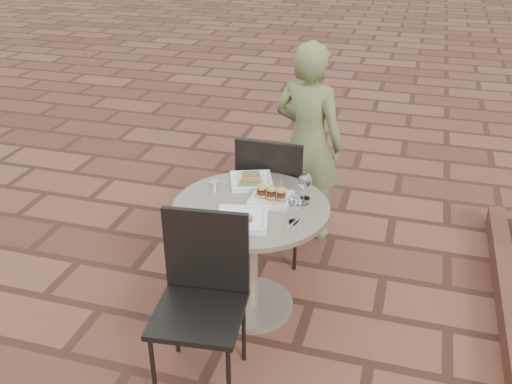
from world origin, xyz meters
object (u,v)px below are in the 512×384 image
(diner, at_px, (308,143))
(plate_tuna, at_px, (242,219))
(chair_far, at_px, (272,189))
(plate_sliders, at_px, (271,196))
(chair_near, at_px, (202,286))
(plate_salmon, at_px, (251,180))
(cafe_table, at_px, (251,242))

(diner, xyz_separation_m, plate_tuna, (-0.11, -1.19, 0.02))
(chair_far, xyz_separation_m, diner, (0.15, 0.43, 0.18))
(chair_far, relative_size, plate_sliders, 4.00)
(chair_near, relative_size, plate_sliders, 4.00)
(plate_salmon, distance_m, plate_sliders, 0.25)
(diner, bearing_deg, chair_near, 97.32)
(cafe_table, bearing_deg, chair_far, 92.35)
(chair_near, bearing_deg, diner, 75.76)
(chair_far, height_order, diner, diner)
(plate_salmon, bearing_deg, plate_tuna, -79.11)
(cafe_table, xyz_separation_m, plate_tuna, (0.01, -0.19, 0.26))
(cafe_table, relative_size, chair_far, 0.97)
(diner, distance_m, plate_salmon, 0.76)
(plate_tuna, bearing_deg, cafe_table, 92.63)
(cafe_table, height_order, plate_salmon, plate_salmon)
(plate_salmon, height_order, plate_sliders, plate_sliders)
(chair_far, relative_size, diner, 0.64)
(chair_far, bearing_deg, plate_tuna, 92.61)
(plate_sliders, bearing_deg, cafe_table, -138.37)
(diner, bearing_deg, cafe_table, 97.84)
(plate_sliders, xyz_separation_m, plate_tuna, (-0.09, -0.28, -0.02))
(cafe_table, distance_m, diner, 1.04)
(diner, height_order, plate_salmon, diner)
(chair_far, distance_m, plate_tuna, 0.79)
(plate_salmon, xyz_separation_m, plate_sliders, (0.18, -0.18, 0.01))
(diner, bearing_deg, plate_tuna, 99.39)
(diner, distance_m, plate_tuna, 1.20)
(chair_far, xyz_separation_m, plate_tuna, (0.03, -0.76, 0.20))
(plate_salmon, bearing_deg, chair_far, 79.53)
(diner, distance_m, plate_sliders, 0.91)
(chair_near, relative_size, plate_salmon, 2.89)
(cafe_table, distance_m, plate_tuna, 0.33)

